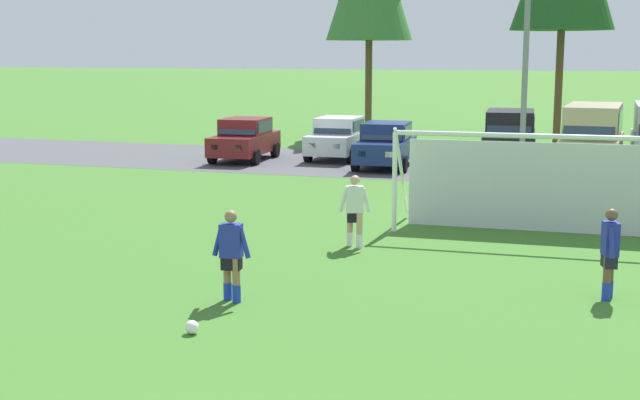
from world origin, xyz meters
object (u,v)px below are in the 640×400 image
player_midfield_center (355,211)px  parked_car_slot_left (338,138)px  player_defender_far (610,254)px  parked_car_slot_center_left (386,145)px  soccer_goal (550,181)px  street_lamp (531,53)px  parked_car_slot_center_right (593,138)px  parked_car_slot_far_left (245,139)px  soccer_ball (192,327)px  parked_car_slot_center (510,138)px  player_winger_left (231,256)px

player_midfield_center → parked_car_slot_left: (-5.13, 15.68, 0.05)m
player_defender_far → parked_car_slot_center_left: (-8.06, 16.24, 0.05)m
soccer_goal → street_lamp: street_lamp is taller
soccer_goal → parked_car_slot_left: 15.75m
parked_car_slot_center_left → parked_car_slot_center_right: (7.53, 0.24, 0.47)m
soccer_goal → parked_car_slot_left: size_ratio=1.76×
parked_car_slot_far_left → soccer_ball: bearing=-69.2°
parked_car_slot_center → street_lamp: (1.16, -6.11, 3.22)m
parked_car_slot_center_left → parked_car_slot_center_right: 7.55m
player_winger_left → street_lamp: bearing=74.6°
player_defender_far → parked_car_slot_center: (-3.59, 18.03, 0.29)m
parked_car_slot_far_left → parked_car_slot_left: same height
soccer_goal → parked_car_slot_center_right: size_ratio=1.53×
player_defender_far → parked_car_slot_center: size_ratio=0.35×
player_midfield_center → parked_car_slot_center_right: (4.91, 13.86, 0.52)m
player_midfield_center → street_lamp: bearing=72.1°
player_defender_far → street_lamp: street_lamp is taller
player_midfield_center → parked_car_slot_left: bearing=108.1°
player_winger_left → parked_car_slot_center: bearing=82.3°
parked_car_slot_center_left → street_lamp: (5.63, -4.33, 3.46)m
player_defender_far → parked_car_slot_far_left: parked_car_slot_far_left is taller
parked_car_slot_center → parked_car_slot_center_right: 3.44m
parked_car_slot_center_right → player_midfield_center: bearing=-109.5°
player_defender_far → parked_car_slot_center: 18.39m
player_midfield_center → player_winger_left: size_ratio=1.00×
parked_car_slot_far_left → parked_car_slot_center_right: bearing=-0.4°
player_defender_far → parked_car_slot_center_right: 16.49m
soccer_ball → street_lamp: 16.98m
parked_car_slot_center_left → parked_car_slot_center: parked_car_slot_center is taller
player_defender_far → parked_car_slot_center_left: bearing=116.4°
parked_car_slot_far_left → parked_car_slot_center: parked_car_slot_center is taller
player_winger_left → parked_car_slot_far_left: bearing=112.3°
parked_car_slot_center_left → parked_car_slot_center: 4.82m
soccer_ball → street_lamp: (3.75, 16.01, 4.23)m
parked_car_slot_far_left → street_lamp: (11.61, -4.66, 3.46)m
player_defender_far → parked_car_slot_center_left: parked_car_slot_center_left is taller
player_winger_left → parked_car_slot_left: bearing=101.7°
parked_car_slot_center → street_lamp: bearing=-79.3°
soccer_ball → parked_car_slot_left: 22.82m
parked_car_slot_far_left → parked_car_slot_center_right: (13.51, -0.10, 0.47)m
player_defender_far → parked_car_slot_far_left: size_ratio=0.38×
parked_car_slot_far_left → parked_car_slot_center_left: size_ratio=1.00×
street_lamp → parked_car_slot_far_left: bearing=158.1°
soccer_ball → parked_car_slot_center_right: 21.37m
player_midfield_center → player_defender_far: same height
soccer_ball → parked_car_slot_center_right: bearing=74.6°
player_midfield_center → parked_car_slot_far_left: bearing=121.6°
player_winger_left → player_defender_far: bearing=19.4°
soccer_ball → player_winger_left: player_winger_left is taller
soccer_ball → parked_car_slot_far_left: 22.12m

